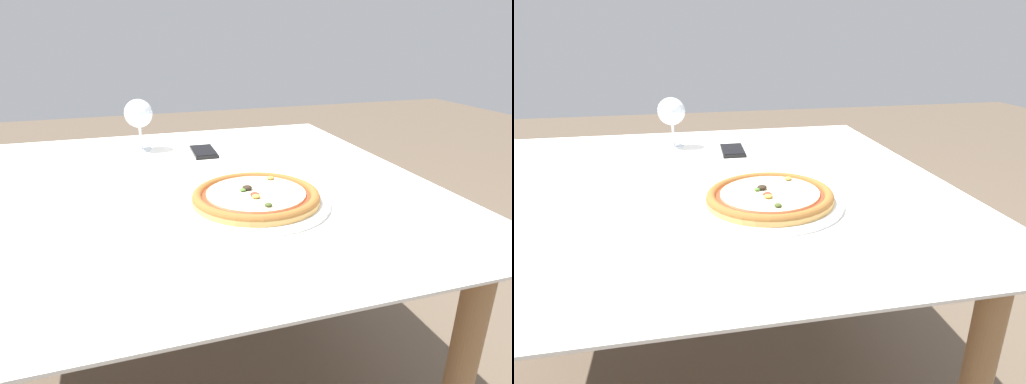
# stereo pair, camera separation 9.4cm
# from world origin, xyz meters

# --- Properties ---
(dining_table) EXTENTS (1.34, 1.17, 0.72)m
(dining_table) POSITION_xyz_m (0.00, 0.00, 0.65)
(dining_table) COLOR #997047
(dining_table) RESTS_ON ground_plane
(pizza_plate) EXTENTS (0.33, 0.33, 0.04)m
(pizza_plate) POSITION_xyz_m (0.20, -0.18, 0.74)
(pizza_plate) COLOR white
(pizza_plate) RESTS_ON dining_table
(wine_glass_far_left) EXTENTS (0.09, 0.09, 0.16)m
(wine_glass_far_left) POSITION_xyz_m (-0.01, 0.37, 0.84)
(wine_glass_far_left) COLOR silver
(wine_glass_far_left) RESTS_ON dining_table
(cell_phone) EXTENTS (0.07, 0.15, 0.01)m
(cell_phone) POSITION_xyz_m (0.17, 0.27, 0.73)
(cell_phone) COLOR black
(cell_phone) RESTS_ON dining_table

